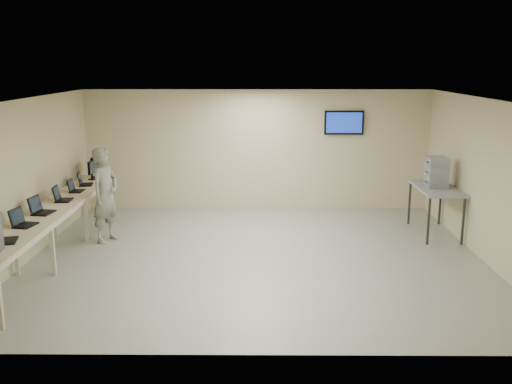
{
  "coord_description": "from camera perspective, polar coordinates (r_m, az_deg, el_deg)",
  "views": [
    {
      "loc": [
        0.07,
        -9.69,
        3.41
      ],
      "look_at": [
        0.0,
        0.2,
        1.15
      ],
      "focal_mm": 40.0,
      "sensor_mm": 36.0,
      "label": 1
    }
  ],
  "objects": [
    {
      "name": "side_table",
      "position": [
        11.95,
        17.58,
        0.15
      ],
      "size": [
        0.76,
        1.62,
        0.97
      ],
      "color": "gray",
      "rests_on": "ground"
    },
    {
      "name": "monitor_far",
      "position": [
        13.16,
        -15.8,
        2.64
      ],
      "size": [
        0.21,
        0.47,
        0.47
      ],
      "color": "black",
      "rests_on": "workbench"
    },
    {
      "name": "laptop_0",
      "position": [
        8.94,
        -24.03,
        -4.1
      ],
      "size": [
        0.39,
        0.43,
        0.29
      ],
      "rotation": [
        0.0,
        0.0,
        0.25
      ],
      "color": "black",
      "rests_on": "workbench"
    },
    {
      "name": "room",
      "position": [
        9.95,
        0.18,
        1.28
      ],
      "size": [
        8.01,
        7.01,
        2.81
      ],
      "color": "#9A9D8C",
      "rests_on": "ground"
    },
    {
      "name": "laptop_5",
      "position": [
        12.42,
        -16.88,
        0.99
      ],
      "size": [
        0.35,
        0.39,
        0.28
      ],
      "rotation": [
        0.0,
        0.0,
        0.17
      ],
      "color": "black",
      "rests_on": "workbench"
    },
    {
      "name": "workbench",
      "position": [
        10.68,
        -19.65,
        -1.9
      ],
      "size": [
        0.76,
        6.0,
        0.9
      ],
      "color": "beige",
      "rests_on": "ground"
    },
    {
      "name": "laptop_1",
      "position": [
        9.66,
        -22.39,
        -2.74
      ],
      "size": [
        0.36,
        0.41,
        0.28
      ],
      "rotation": [
        0.0,
        0.0,
        -0.18
      ],
      "color": "black",
      "rests_on": "workbench"
    },
    {
      "name": "laptop_4",
      "position": [
        11.85,
        -17.7,
        0.35
      ],
      "size": [
        0.28,
        0.33,
        0.25
      ],
      "rotation": [
        0.0,
        0.0,
        -0.04
      ],
      "color": "black",
      "rests_on": "workbench"
    },
    {
      "name": "storage_bins",
      "position": [
        11.87,
        17.61,
        1.91
      ],
      "size": [
        0.39,
        0.43,
        0.61
      ],
      "color": "#8F98A1",
      "rests_on": "side_table"
    },
    {
      "name": "laptop_3",
      "position": [
        11.13,
        -18.94,
        -0.48
      ],
      "size": [
        0.32,
        0.38,
        0.28
      ],
      "rotation": [
        0.0,
        0.0,
        0.06
      ],
      "color": "black",
      "rests_on": "workbench"
    },
    {
      "name": "laptop_2",
      "position": [
        10.33,
        -20.8,
        -1.61
      ],
      "size": [
        0.37,
        0.42,
        0.3
      ],
      "rotation": [
        0.0,
        0.0,
        -0.14
      ],
      "color": "black",
      "rests_on": "workbench"
    },
    {
      "name": "monitor_near",
      "position": [
        12.91,
        -16.11,
        2.3
      ],
      "size": [
        0.19,
        0.42,
        0.42
      ],
      "color": "black",
      "rests_on": "workbench"
    },
    {
      "name": "soldier",
      "position": [
        11.31,
        -14.84,
        -0.31
      ],
      "size": [
        0.67,
        0.79,
        1.83
      ],
      "primitive_type": "imported",
      "rotation": [
        0.0,
        0.0,
        1.17
      ],
      "color": "gray",
      "rests_on": "ground"
    }
  ]
}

